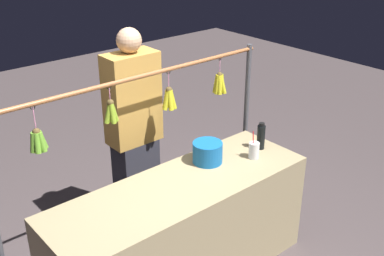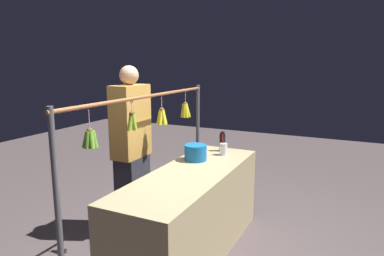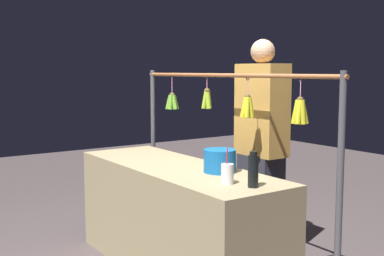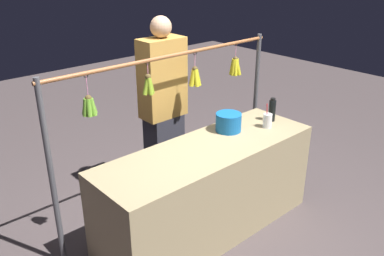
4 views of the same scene
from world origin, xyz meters
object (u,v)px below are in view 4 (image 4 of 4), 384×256
object	(u,v)px
vendor_person	(163,112)
blue_bucket	(228,122)
drink_cup	(267,121)
water_bottle	(272,110)

from	to	relation	value
vendor_person	blue_bucket	bearing A→B (deg)	111.69
drink_cup	water_bottle	bearing A→B (deg)	-155.00
blue_bucket	vendor_person	size ratio (longest dim) A/B	0.13
drink_cup	vendor_person	xyz separation A→B (m)	(0.57, -0.81, -0.00)
water_bottle	drink_cup	size ratio (longest dim) A/B	0.98
water_bottle	drink_cup	distance (m)	0.18
drink_cup	vendor_person	bearing A→B (deg)	-54.97
vendor_person	water_bottle	bearing A→B (deg)	134.70
blue_bucket	drink_cup	bearing A→B (deg)	149.80
water_bottle	vendor_person	bearing A→B (deg)	-45.30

